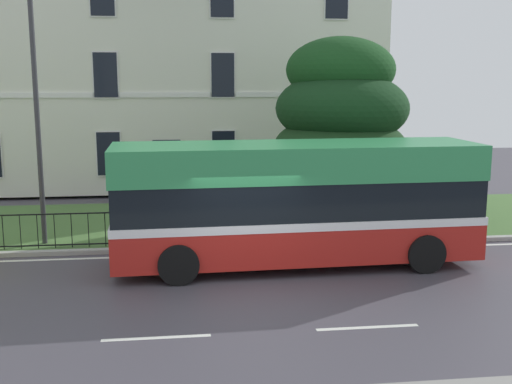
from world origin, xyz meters
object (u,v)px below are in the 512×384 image
Objects in this scene: single_decker_bus at (296,202)px; litter_bin at (280,216)px; georgian_townhouse at (166,48)px; street_lamp_post at (36,95)px; evergreen_tree at (341,136)px.

litter_bin is at bearing 87.52° from single_decker_bus.
litter_bin is (3.44, -11.30, -5.41)m from georgian_townhouse.
georgian_townhouse is at bearing 102.00° from single_decker_bus.
litter_bin is (0.04, 2.69, -0.96)m from single_decker_bus.
georgian_townhouse is 15.07m from single_decker_bus.
single_decker_bus is at bearing -90.80° from litter_bin.
street_lamp_post reaches higher than litter_bin.
georgian_townhouse is 2.00× the size of single_decker_bus.
evergreen_tree is at bearing 61.98° from single_decker_bus.
single_decker_bus is (-2.36, -4.77, -1.22)m from evergreen_tree.
georgian_townhouse is 2.54× the size of street_lamp_post.
georgian_townhouse is 3.11× the size of evergreen_tree.
single_decker_bus is at bearing -20.30° from street_lamp_post.
single_decker_bus is 1.27× the size of street_lamp_post.
georgian_townhouse is 12.99m from litter_bin.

